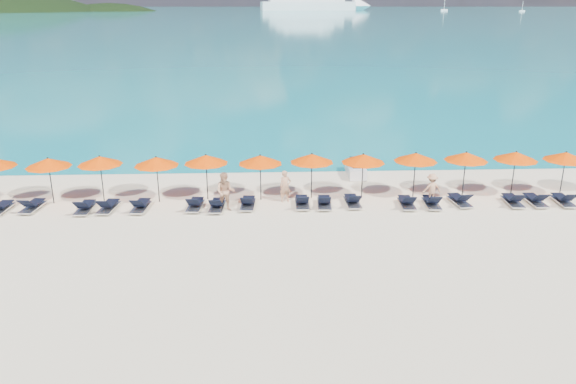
{
  "coord_description": "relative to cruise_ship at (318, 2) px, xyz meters",
  "views": [
    {
      "loc": [
        -1.04,
        -20.32,
        9.15
      ],
      "look_at": [
        0.0,
        3.0,
        1.2
      ],
      "focal_mm": 35.0,
      "sensor_mm": 36.0,
      "label": 1
    }
  ],
  "objects": [
    {
      "name": "ground",
      "position": [
        -57.52,
        -595.13,
        -8.51
      ],
      "size": [
        1400.0,
        1400.0,
        0.0
      ],
      "primitive_type": "plane",
      "color": "beige"
    },
    {
      "name": "sea",
      "position": [
        -57.52,
        64.87,
        -8.5
      ],
      "size": [
        1600.0,
        1300.0,
        0.01
      ],
      "primitive_type": "cube",
      "color": "#1FA9B2",
      "rests_on": "ground"
    },
    {
      "name": "headland_small",
      "position": [
        -207.52,
        -35.13,
        -43.51
      ],
      "size": [
        162.0,
        126.0,
        85.5
      ],
      "color": "black",
      "rests_on": "ground"
    },
    {
      "name": "cruise_ship",
      "position": [
        0.0,
        0.0,
        0.0
      ],
      "size": [
        118.91,
        34.7,
        32.7
      ],
      "rotation": [
        0.0,
        0.0,
        0.14
      ],
      "color": "white",
      "rests_on": "ground"
    },
    {
      "name": "sailboat_near",
      "position": [
        122.84,
        -36.31,
        -7.24
      ],
      "size": [
        6.72,
        2.24,
        12.32
      ],
      "color": "white",
      "rests_on": "ground"
    },
    {
      "name": "sailboat_far",
      "position": [
        183.07,
        -78.41,
        -7.54
      ],
      "size": [
        5.15,
        1.72,
        9.43
      ],
      "color": "white",
      "rests_on": "ground"
    },
    {
      "name": "jetski",
      "position": [
        -53.49,
        -585.88,
        -8.15
      ],
      "size": [
        0.98,
        2.48,
        0.88
      ],
      "rotation": [
        0.0,
        0.0,
        -0.02
      ],
      "color": "silver",
      "rests_on": "ground"
    },
    {
      "name": "beachgoer_a",
      "position": [
        -57.55,
        -590.06,
        -7.74
      ],
      "size": [
        0.64,
        0.5,
        1.55
      ],
      "primitive_type": "imported",
      "rotation": [
        0.0,
        0.0,
        0.26
      ],
      "color": "tan",
      "rests_on": "ground"
    },
    {
      "name": "beachgoer_b",
      "position": [
        -60.34,
        -591.11,
        -7.6
      ],
      "size": [
        0.92,
        0.57,
        1.82
      ],
      "primitive_type": "imported",
      "rotation": [
        0.0,
        0.0,
        -0.07
      ],
      "color": "tan",
      "rests_on": "ground"
    },
    {
      "name": "beachgoer_c",
      "position": [
        -50.61,
        -590.52,
        -7.78
      ],
      "size": [
        1.0,
        0.59,
        1.45
      ],
      "primitive_type": "imported",
      "rotation": [
        0.0,
        0.0,
        3.31
      ],
      "color": "tan",
      "rests_on": "ground"
    },
    {
      "name": "umbrella_1",
      "position": [
        -68.62,
        -589.77,
        -6.49
      ],
      "size": [
        2.1,
        2.1,
        2.28
      ],
      "color": "black",
      "rests_on": "ground"
    },
    {
      "name": "umbrella_2",
      "position": [
        -66.31,
        -589.52,
        -6.49
      ],
      "size": [
        2.1,
        2.1,
        2.28
      ],
      "color": "black",
      "rests_on": "ground"
    },
    {
      "name": "umbrella_3",
      "position": [
        -63.62,
        -589.78,
        -6.49
      ],
      "size": [
        2.1,
        2.1,
        2.28
      ],
      "color": "black",
      "rests_on": "ground"
    },
    {
      "name": "umbrella_4",
      "position": [
        -61.32,
        -589.5,
        -6.49
      ],
      "size": [
        2.1,
        2.1,
        2.28
      ],
      "color": "black",
      "rests_on": "ground"
    },
    {
      "name": "umbrella_5",
      "position": [
        -58.73,
        -589.68,
        -6.49
      ],
      "size": [
        2.1,
        2.1,
        2.28
      ],
      "color": "black",
      "rests_on": "ground"
    },
    {
      "name": "umbrella_6",
      "position": [
        -56.26,
        -589.53,
        -6.49
      ],
      "size": [
        2.1,
        2.1,
        2.28
      ],
      "color": "black",
      "rests_on": "ground"
    },
    {
      "name": "umbrella_7",
      "position": [
        -53.8,
        -589.69,
        -6.49
      ],
      "size": [
        2.1,
        2.1,
        2.28
      ],
      "color": "black",
      "rests_on": "ground"
    },
    {
      "name": "umbrella_8",
      "position": [
        -51.22,
        -589.59,
        -6.49
      ],
      "size": [
        2.1,
        2.1,
        2.28
      ],
      "color": "black",
      "rests_on": "ground"
    },
    {
      "name": "umbrella_9",
      "position": [
        -48.75,
        -589.57,
        -6.49
      ],
      "size": [
        2.1,
        2.1,
        2.28
      ],
      "color": "black",
      "rests_on": "ground"
    },
    {
      "name": "umbrella_10",
      "position": [
        -46.3,
        -589.59,
        -6.49
      ],
      "size": [
        2.1,
        2.1,
        2.28
      ],
      "color": "black",
      "rests_on": "ground"
    },
    {
      "name": "umbrella_11",
      "position": [
        -43.89,
        -589.75,
        -6.49
      ],
      "size": [
        2.1,
        2.1,
        2.28
      ],
      "color": "black",
      "rests_on": "ground"
    },
    {
      "name": "lounger_1",
      "position": [
        -70.61,
        -590.9,
        -8.27
      ],
      "size": [
        0.68,
        1.72,
        0.66
      ],
      "rotation": [
        0.0,
        0.0,
        -0.04
      ],
      "color": "silver",
      "rests_on": "ground"
    },
    {
      "name": "lounger_2",
      "position": [
        -69.25,
        -590.71,
        -8.27
      ],
      "size": [
        0.76,
        1.75,
        0.66
      ],
      "rotation": [
        0.0,
        0.0,
        -0.08
      ],
      "color": "silver",
      "rests_on": "ground"
    },
    {
      "name": "lounger_3",
      "position": [
        -66.77,
        -591.02,
        -8.27
      ],
      "size": [
        0.64,
        1.71,
        0.66
      ],
      "rotation": [
        0.0,
        0.0,
        -0.01
      ],
      "color": "silver",
      "rests_on": "ground"
    },
    {
      "name": "lounger_4",
      "position": [
        -65.74,
        -590.94,
        -8.27
      ],
      "size": [
        0.79,
        1.75,
        0.66
      ],
      "rotation": [
        0.0,
        0.0,
        -0.1
      ],
      "color": "silver",
      "rests_on": "ground"
    },
    {
      "name": "lounger_5",
      "position": [
        -64.26,
        -590.93,
        -8.27
      ],
      "size": [
        0.73,
        1.74,
        0.66
      ],
      "rotation": [
        0.0,
        0.0,
        -0.07
      ],
      "color": "silver",
      "rests_on": "ground"
    },
    {
      "name": "lounger_6",
      "position": [
        -61.78,
        -590.86,
        -8.27
      ],
      "size": [
        0.74,
        1.74,
        0.66
      ],
      "rotation": [
        0.0,
        0.0,
        -0.07
      ],
      "color": "silver",
      "rests_on": "ground"
    },
    {
      "name": "lounger_7",
      "position": [
        -60.75,
        -591.02,
        -8.27
      ],
      "size": [
        0.72,
        1.73,
        0.66
      ],
      "rotation": [
        0.0,
        0.0,
        -0.06
      ],
      "color": "silver",
      "rests_on": "ground"
    },
    {
      "name": "lounger_8",
      "position": [
        -59.34,
        -590.79,
        -8.27
      ],
      "size": [
        0.73,
        1.74,
        0.66
      ],
      "rotation": [
        0.0,
        0.0,
        -0.06
      ],
      "color": "silver",
      "rests_on": "ground"
    },
    {
      "name": "lounger_9",
      "position": [
        -56.79,
        -590.77,
        -8.27
      ],
      "size": [
        0.64,
        1.71,
        0.66
      ],
      "rotation": [
        0.0,
        0.0,
        -0.01
      ],
      "color": "silver",
      "rests_on": "ground"
    },
    {
      "name": "lounger_10",
      "position": [
        -55.76,
        -590.84,
        -8.27
      ],
      "size": [
        0.74,
        1.74,
        0.66
      ],
      "rotation": [
        0.0,
        0.0,
        -0.07
      ],
      "color": "silver",
      "rests_on": "ground"
    },
    {
      "name": "lounger_11",
      "position": [
        -54.4,
        -590.73,
        -8.27
      ],
      "size": [
        0.66,
        1.71,
        0.66
      ],
      "rotation": [
        0.0,
        0.0,
        0.02
      ],
      "color": "silver",
      "rests_on": "ground"
    },
    {
      "name": "lounger_12",
      "position": [
        -51.89,
        -591.03,
        -8.27
      ],
      "size": [
        0.69,
        1.73,
        0.66
      ],
      "rotation": [
        0.0,
        0.0,
        -0.04
      ],
      "color": "silver",
      "rests_on": "ground"
    },
    {
      "name": "lounger_13",
      "position": [
        -50.72,
        -591.05,
        -8.27
      ],
      "size": [
        0.72,
        1.73,
        0.66
      ],
      "rotation": [
        0.0,
        0.0,
        -0.06
      ],
      "color": "silver",
      "rests_on": "ground"
    },
    {
      "name": "lounger_14",
      "position": [
        -49.31,
        -590.83,
        -8.27
      ],
      "size": [
        0.79,
        1.75,
        0.66
      ],
      "rotation": [
        0.0,
        0.0,
        0.1
      ],
      "color": "silver",
      "rests_on": "ground"
    },
    {
      "name": "lounger_15",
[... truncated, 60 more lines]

